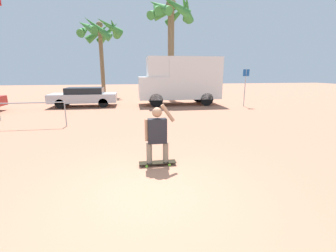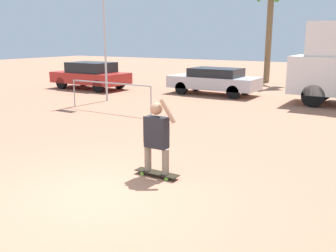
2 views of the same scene
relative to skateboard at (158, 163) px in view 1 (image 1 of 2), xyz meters
The scene contains 9 objects.
ground_plane 1.38m from the skateboard, 105.35° to the right, with size 80.00×80.00×0.00m, color #A36B51.
skateboard is the anchor object (origin of this frame).
person_skateboarder 0.80m from the skateboard, behind, with size 0.74×0.24×1.48m.
camper_van 11.18m from the skateboard, 74.44° to the left, with size 5.70×2.13×3.32m.
parked_car_silver 11.44m from the skateboard, 109.18° to the left, with size 4.33×1.80×1.28m.
palm_tree_near_van 15.54m from the skateboard, 78.64° to the left, with size 4.01×3.92×8.04m.
palm_tree_center_background 18.39m from the skateboard, 100.35° to the left, with size 4.29×4.22×7.06m.
street_sign 11.50m from the skateboard, 52.00° to the left, with size 0.44×0.06×2.47m.
plaza_railing_segment 7.23m from the skateboard, 137.40° to the left, with size 3.76×0.05×1.08m.
Camera 1 is at (-0.24, -3.95, 2.31)m, focal length 24.00 mm.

